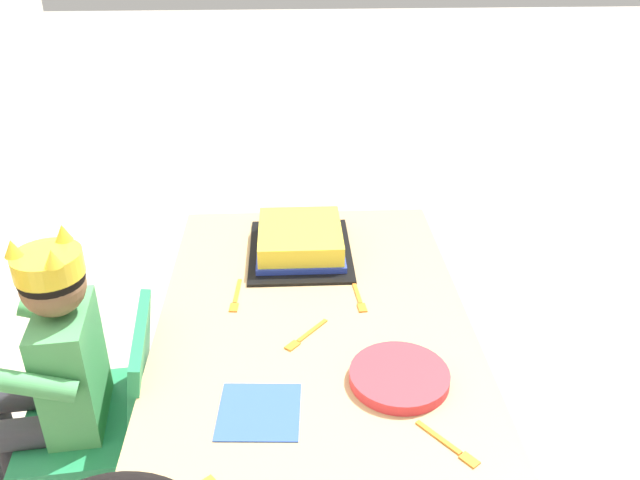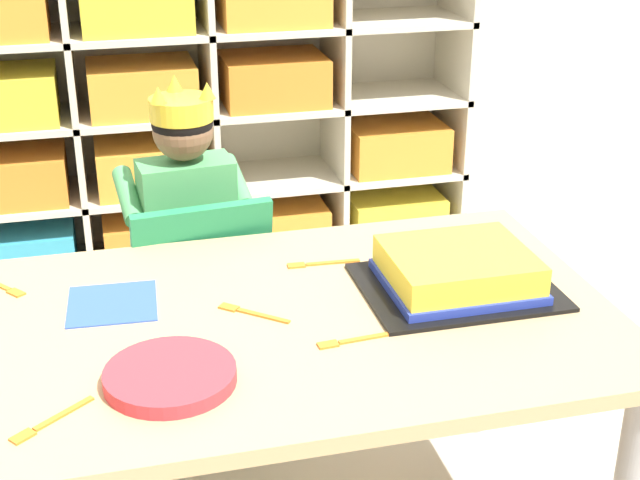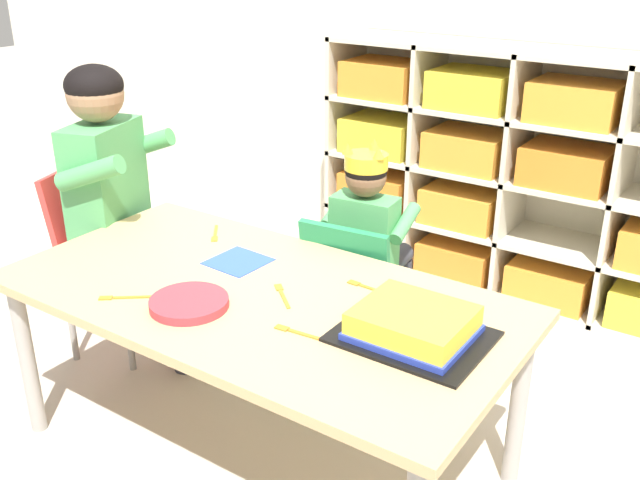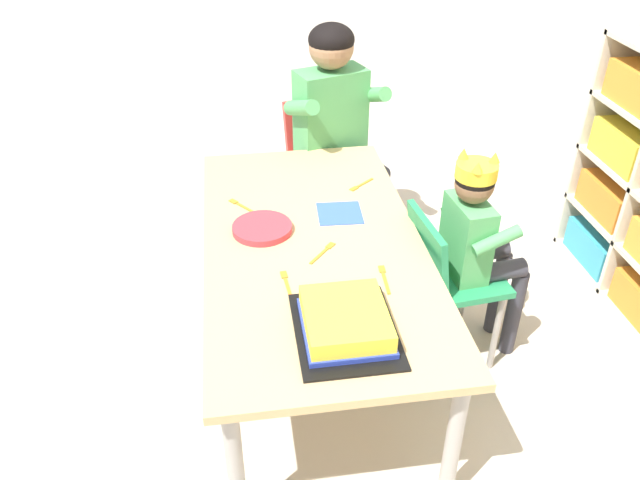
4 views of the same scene
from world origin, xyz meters
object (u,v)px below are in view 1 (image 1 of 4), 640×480
(activity_table, at_px, (317,374))
(fork_near_cake_tray, at_px, (359,298))
(fork_at_table_front_edge, at_px, (450,446))
(fork_scattered_mid_table, at_px, (236,297))
(birthday_cake_on_tray, at_px, (300,241))
(paper_plate_stack, at_px, (399,377))
(child_with_crown, at_px, (50,367))
(classroom_chair_blue, at_px, (108,413))
(fork_by_napkin, at_px, (304,336))

(activity_table, height_order, fork_near_cake_tray, fork_near_cake_tray)
(fork_at_table_front_edge, xyz_separation_m, fork_near_cake_tray, (0.50, 0.12, 0.00))
(activity_table, relative_size, fork_scattered_mid_table, 9.82)
(birthday_cake_on_tray, bearing_deg, paper_plate_stack, -160.96)
(activity_table, relative_size, fork_near_cake_tray, 10.13)
(child_with_crown, xyz_separation_m, birthday_cake_on_tray, (0.45, -0.56, 0.05))
(activity_table, distance_m, classroom_chair_blue, 0.50)
(fork_by_napkin, distance_m, fork_scattered_mid_table, 0.24)
(paper_plate_stack, bearing_deg, fork_at_table_front_edge, -160.40)
(activity_table, distance_m, birthday_cake_on_tray, 0.47)
(paper_plate_stack, distance_m, fork_scattered_mid_table, 0.49)
(fork_at_table_front_edge, bearing_deg, classroom_chair_blue, 29.50)
(birthday_cake_on_tray, distance_m, fork_scattered_mid_table, 0.28)
(paper_plate_stack, height_order, fork_scattered_mid_table, paper_plate_stack)
(classroom_chair_blue, xyz_separation_m, paper_plate_stack, (-0.12, -0.65, 0.18))
(fork_scattered_mid_table, bearing_deg, child_with_crown, 122.96)
(paper_plate_stack, distance_m, fork_at_table_front_edge, 0.20)
(paper_plate_stack, relative_size, fork_near_cake_tray, 1.47)
(birthday_cake_on_tray, bearing_deg, fork_scattered_mid_table, 143.77)
(fork_by_napkin, relative_size, fork_near_cake_tray, 0.83)
(fork_at_table_front_edge, bearing_deg, fork_near_cake_tray, -24.36)
(classroom_chair_blue, bearing_deg, paper_plate_stack, 74.07)
(birthday_cake_on_tray, xyz_separation_m, fork_at_table_front_edge, (-0.74, -0.26, -0.03))
(activity_table, height_order, fork_at_table_front_edge, fork_at_table_front_edge)
(birthday_cake_on_tray, height_order, fork_near_cake_tray, birthday_cake_on_tray)
(classroom_chair_blue, distance_m, child_with_crown, 0.18)
(fork_at_table_front_edge, distance_m, fork_by_napkin, 0.43)
(child_with_crown, bearing_deg, fork_at_table_front_edge, 64.55)
(child_with_crown, relative_size, fork_by_napkin, 7.20)
(paper_plate_stack, height_order, fork_by_napkin, paper_plate_stack)
(fork_by_napkin, height_order, fork_near_cake_tray, same)
(child_with_crown, bearing_deg, fork_scattered_mid_table, 113.78)
(birthday_cake_on_tray, relative_size, paper_plate_stack, 1.72)
(child_with_crown, distance_m, fork_scattered_mid_table, 0.45)
(activity_table, height_order, child_with_crown, child_with_crown)
(activity_table, bearing_deg, child_with_crown, 88.63)
(paper_plate_stack, distance_m, fork_near_cake_tray, 0.32)
(child_with_crown, xyz_separation_m, fork_scattered_mid_table, (0.22, -0.39, 0.02))
(birthday_cake_on_tray, distance_m, paper_plate_stack, 0.59)
(birthday_cake_on_tray, distance_m, fork_by_napkin, 0.40)
(birthday_cake_on_tray, height_order, paper_plate_stack, birthday_cake_on_tray)
(birthday_cake_on_tray, relative_size, fork_by_napkin, 3.06)
(classroom_chair_blue, distance_m, fork_near_cake_tray, 0.65)
(classroom_chair_blue, xyz_separation_m, fork_near_cake_tray, (0.20, -0.60, 0.17))
(fork_at_table_front_edge, bearing_deg, fork_scattered_mid_table, 1.76)
(classroom_chair_blue, bearing_deg, fork_by_napkin, 89.71)
(activity_table, relative_size, fork_at_table_front_edge, 11.78)
(activity_table, bearing_deg, fork_at_table_front_edge, -139.94)
(activity_table, xyz_separation_m, child_with_crown, (0.01, 0.58, 0.03))
(child_with_crown, distance_m, fork_by_napkin, 0.56)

